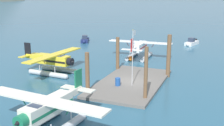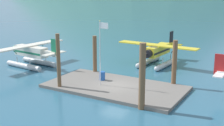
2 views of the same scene
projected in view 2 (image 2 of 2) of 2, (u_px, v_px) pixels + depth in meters
name	position (u px, v px, depth m)	size (l,w,h in m)	color
ground_plane	(115.00, 88.00, 29.14)	(1200.00, 1200.00, 0.00)	#285670
dock_platform	(115.00, 87.00, 29.10)	(13.27, 6.97, 0.30)	#66605B
piling_near_left	(59.00, 62.00, 28.23)	(0.37, 0.37, 5.38)	brown
piling_near_right	(142.00, 77.00, 23.47)	(0.52, 0.52, 5.38)	brown
piling_far_left	(95.00, 55.00, 33.66)	(0.45, 0.45, 4.36)	brown
piling_far_right	(174.00, 64.00, 29.23)	(0.47, 0.47, 4.62)	brown
flagpole	(101.00, 46.00, 28.28)	(0.95, 0.10, 6.25)	silver
fuel_drum	(102.00, 76.00, 30.70)	(0.62, 0.62, 0.88)	#1E4C99
seaplane_yellow_bow_centre	(158.00, 53.00, 37.71)	(10.47, 7.97, 3.84)	#B7BABF
seaplane_cream_port_fwd	(31.00, 54.00, 37.15)	(7.96, 10.48, 3.84)	#B7BABF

